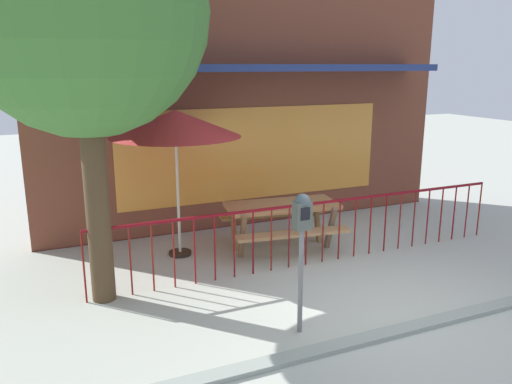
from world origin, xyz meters
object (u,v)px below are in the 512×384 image
street_tree (82,12)px  patio_umbrella (175,124)px  picnic_table_left (282,213)px  parking_meter_far (302,227)px

street_tree → patio_umbrella: bearing=41.3°
street_tree → picnic_table_left: bearing=14.3°
patio_umbrella → parking_meter_far: size_ratio=1.42×
parking_meter_far → street_tree: (-1.92, 1.74, 2.28)m
picnic_table_left → parking_meter_far: parking_meter_far is taller
patio_umbrella → street_tree: bearing=-138.7°
picnic_table_left → parking_meter_far: 2.76m
picnic_table_left → patio_umbrella: bearing=165.5°
patio_umbrella → street_tree: size_ratio=0.46×
street_tree → parking_meter_far: bearing=-42.2°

